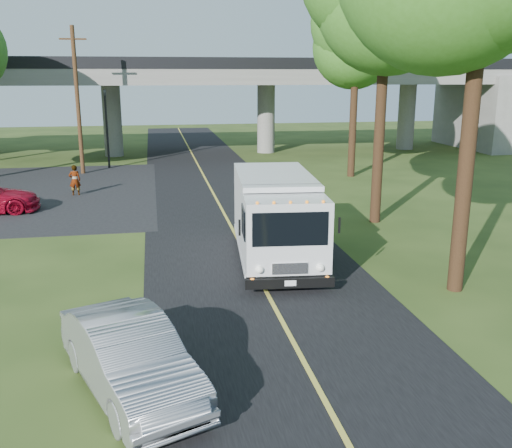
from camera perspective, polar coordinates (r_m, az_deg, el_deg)
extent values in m
plane|color=#2A3C15|center=(15.06, 2.34, -9.27)|extent=(120.00, 120.00, 0.00)
cube|color=black|center=(24.39, -2.76, 0.19)|extent=(7.00, 90.00, 0.02)
cube|color=black|center=(32.98, -24.05, 2.74)|extent=(16.00, 18.00, 0.01)
cube|color=gold|center=(24.39, -2.76, 0.24)|extent=(0.12, 90.00, 0.01)
cube|color=slate|center=(45.52, -6.64, 14.47)|extent=(50.00, 9.00, 1.20)
cube|color=black|center=(41.14, -6.25, 15.72)|extent=(50.00, 0.25, 0.80)
cube|color=black|center=(49.92, -7.02, 15.50)|extent=(50.00, 0.25, 0.80)
cube|color=slate|center=(53.47, 21.76, 10.35)|extent=(4.00, 10.00, 6.00)
cylinder|color=slate|center=(45.64, -14.17, 9.98)|extent=(1.40, 1.40, 5.40)
cylinder|color=slate|center=(46.44, 1.01, 10.49)|extent=(1.40, 1.40, 5.40)
cylinder|color=slate|center=(50.18, 14.80, 10.33)|extent=(1.40, 1.40, 5.40)
cylinder|color=black|center=(39.69, -14.68, 9.15)|extent=(0.14, 0.14, 5.20)
imported|color=black|center=(39.56, -14.88, 12.03)|extent=(0.18, 0.22, 1.10)
cylinder|color=#472D19|center=(37.72, -17.40, 11.60)|extent=(0.26, 0.26, 9.00)
cube|color=#472D19|center=(37.74, -17.85, 17.20)|extent=(1.60, 0.10, 0.10)
cylinder|color=#382314|center=(16.97, 20.22, 4.93)|extent=(0.44, 0.44, 7.00)
cylinder|color=#382314|center=(24.36, 12.25, 9.04)|extent=(0.44, 0.44, 7.70)
cylinder|color=#382314|center=(35.63, 9.67, 10.01)|extent=(0.44, 0.44, 6.65)
sphere|color=#366E1D|center=(35.59, 10.03, 17.85)|extent=(5.58, 5.58, 5.58)
sphere|color=#366E1D|center=(35.40, 11.08, 18.31)|extent=(4.96, 4.96, 4.96)
cube|color=silver|center=(19.90, 1.71, 1.92)|extent=(2.85, 4.71, 2.30)
cube|color=silver|center=(16.87, 2.98, -0.80)|extent=(2.61, 2.06, 2.10)
cube|color=black|center=(15.93, 3.44, -0.51)|extent=(2.15, 0.27, 0.97)
cube|color=black|center=(16.31, 3.41, -5.88)|extent=(2.57, 0.41, 0.29)
cube|color=silver|center=(19.87, 1.81, -2.30)|extent=(2.98, 6.13, 0.18)
cylinder|color=black|center=(17.30, -0.61, -4.38)|extent=(0.37, 0.94, 0.92)
cylinder|color=black|center=(17.58, 6.21, -4.15)|extent=(0.37, 0.94, 0.92)
cylinder|color=black|center=(21.40, -1.52, -0.62)|extent=(0.37, 0.94, 0.92)
cylinder|color=black|center=(21.63, 4.01, -0.49)|extent=(0.37, 0.94, 0.92)
imported|color=gray|center=(11.75, -12.50, -12.82)|extent=(3.18, 4.84, 1.51)
imported|color=gray|center=(31.15, -17.66, 4.19)|extent=(0.61, 0.43, 1.60)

